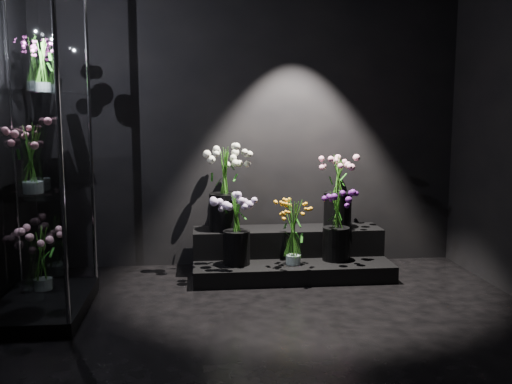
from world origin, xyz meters
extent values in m
plane|color=black|center=(0.00, 0.00, 0.00)|extent=(4.00, 4.00, 0.00)
plane|color=black|center=(0.00, 2.00, 1.40)|extent=(4.00, 0.00, 4.00)
plane|color=black|center=(0.00, -2.00, 1.40)|extent=(4.00, 0.00, 4.00)
cube|color=black|center=(0.32, 1.56, 0.07)|extent=(1.76, 0.78, 0.15)
cube|color=black|center=(0.32, 1.76, 0.27)|extent=(1.76, 0.39, 0.24)
cube|color=black|center=(-1.66, 0.76, 0.05)|extent=(0.64, 1.07, 0.11)
cube|color=white|center=(-1.66, 0.76, 0.91)|extent=(0.58, 1.01, 0.01)
cube|color=white|center=(-1.66, 0.76, 1.61)|extent=(0.58, 1.01, 0.01)
cylinder|color=white|center=(0.32, 1.37, 0.26)|extent=(0.14, 0.14, 0.24)
cylinder|color=black|center=(-0.18, 1.43, 0.30)|extent=(0.24, 0.24, 0.30)
cylinder|color=black|center=(0.72, 1.48, 0.30)|extent=(0.24, 0.24, 0.30)
cylinder|color=black|center=(-0.26, 1.74, 0.56)|extent=(0.28, 0.28, 0.34)
cylinder|color=black|center=(0.80, 1.74, 0.56)|extent=(0.26, 0.26, 0.33)
cylinder|color=white|center=(-1.63, 0.59, 1.03)|extent=(0.15, 0.15, 0.24)
cylinder|color=white|center=(-1.62, 0.93, 1.71)|extent=(0.12, 0.12, 0.20)
cylinder|color=white|center=(-1.71, 0.98, 0.23)|extent=(0.15, 0.15, 0.25)
camera|label=1|loc=(-0.51, -3.42, 1.48)|focal=40.00mm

